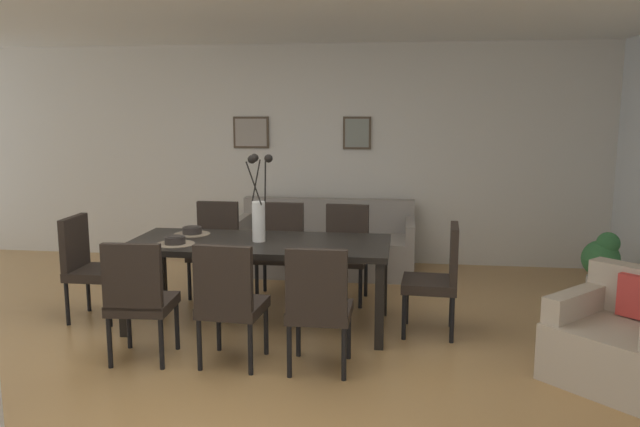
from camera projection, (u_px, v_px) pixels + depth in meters
The scene contains 21 objects.
ground_plane at pixel (232, 362), 4.61m from camera, with size 9.00×9.00×0.00m, color tan.
back_wall_panel at pixel (303, 154), 7.57m from camera, with size 9.00×0.10×2.60m, color silver.
dining_table at pixel (259, 249), 5.29m from camera, with size 2.20×0.93×0.74m.
dining_chair_near_left at pixel (139, 295), 4.52m from camera, with size 0.47×0.47×0.92m.
dining_chair_near_right at pixel (215, 243), 6.26m from camera, with size 0.45×0.45×0.92m.
dining_chair_far_left at pixel (229, 298), 4.46m from camera, with size 0.47×0.47×0.92m.
dining_chair_far_right at pixel (281, 245), 6.18m from camera, with size 0.45×0.45×0.92m.
dining_chair_mid_left at pixel (319, 303), 4.35m from camera, with size 0.44×0.44×0.92m.
dining_chair_mid_right at pixel (345, 248), 6.07m from camera, with size 0.47×0.47×0.92m.
dining_chair_head_west at pixel (88, 263), 5.49m from camera, with size 0.45×0.45×0.92m.
dining_chair_head_east at pixel (439, 274), 5.11m from camera, with size 0.46×0.46×0.92m.
centerpiece_vase at pixel (259, 208), 5.23m from camera, with size 0.21×0.23×0.73m.
placemat_near_left at pixel (175, 244), 5.16m from camera, with size 0.32×0.32×0.01m, color #7F705B.
bowl_near_left at pixel (175, 240), 5.15m from camera, with size 0.17×0.17×0.07m.
placemat_near_right at pixel (192, 234), 5.57m from camera, with size 0.32×0.32×0.01m, color #7F705B.
bowl_near_right at pixel (192, 230), 5.56m from camera, with size 0.17×0.17×0.07m.
sofa at pixel (325, 247), 7.15m from camera, with size 2.01×0.84×0.80m.
armchair at pixel (625, 341), 4.25m from camera, with size 1.13×1.13×0.75m.
framed_picture_left at pixel (251, 132), 7.54m from camera, with size 0.44×0.03×0.38m.
framed_picture_center at pixel (357, 133), 7.37m from camera, with size 0.33×0.03×0.38m.
potted_plant at pixel (601, 262), 6.10m from camera, with size 0.36×0.36×0.67m.
Camera 1 is at (1.23, -4.24, 1.85)m, focal length 35.06 mm.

